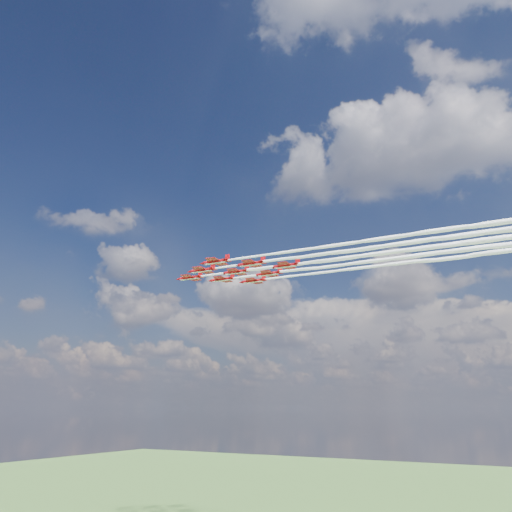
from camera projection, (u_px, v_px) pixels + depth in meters
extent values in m
cylinder|color=#A7090F|center=(190.00, 278.00, 172.94)|extent=(7.93, 1.60, 1.08)
cone|color=#A7090F|center=(178.00, 279.00, 174.96)|extent=(2.04, 1.21, 1.08)
cone|color=#A7090F|center=(201.00, 276.00, 171.05)|extent=(1.54, 1.08, 0.98)
ellipsoid|color=black|center=(185.00, 277.00, 173.88)|extent=(2.10, 1.03, 0.70)
cube|color=#A7090F|center=(191.00, 278.00, 172.73)|extent=(3.74, 9.24, 0.14)
cube|color=#A7090F|center=(200.00, 276.00, 171.33)|extent=(1.61, 3.63, 0.12)
cube|color=#A7090F|center=(200.00, 274.00, 171.51)|extent=(1.58, 0.24, 1.77)
cube|color=white|center=(190.00, 279.00, 172.80)|extent=(7.43, 1.37, 0.12)
cylinder|color=#A7090F|center=(202.00, 270.00, 163.47)|extent=(7.93, 1.60, 1.08)
cone|color=#A7090F|center=(189.00, 272.00, 165.49)|extent=(2.04, 1.21, 1.08)
cone|color=#A7090F|center=(214.00, 269.00, 161.57)|extent=(1.54, 1.08, 0.98)
ellipsoid|color=black|center=(197.00, 270.00, 164.41)|extent=(2.10, 1.03, 0.70)
cube|color=#A7090F|center=(203.00, 270.00, 163.25)|extent=(3.74, 9.24, 0.14)
cube|color=#A7090F|center=(212.00, 269.00, 161.85)|extent=(1.61, 3.63, 0.12)
cube|color=#A7090F|center=(213.00, 266.00, 162.03)|extent=(1.58, 0.24, 1.77)
cube|color=white|center=(202.00, 272.00, 163.33)|extent=(7.43, 1.37, 0.12)
cylinder|color=#A7090F|center=(222.00, 279.00, 175.07)|extent=(7.93, 1.60, 1.08)
cone|color=#A7090F|center=(210.00, 281.00, 177.09)|extent=(2.04, 1.21, 1.08)
cone|color=#A7090F|center=(234.00, 278.00, 173.18)|extent=(1.54, 1.08, 0.98)
ellipsoid|color=black|center=(217.00, 279.00, 176.01)|extent=(2.10, 1.03, 0.70)
cube|color=#A7090F|center=(223.00, 279.00, 174.86)|extent=(3.74, 9.24, 0.14)
cube|color=#A7090F|center=(232.00, 278.00, 173.46)|extent=(1.61, 3.63, 0.12)
cube|color=#A7090F|center=(232.00, 276.00, 173.64)|extent=(1.58, 0.24, 1.77)
cube|color=white|center=(222.00, 281.00, 174.93)|extent=(7.43, 1.37, 0.12)
cylinder|color=#A7090F|center=(215.00, 262.00, 153.99)|extent=(7.93, 1.60, 1.08)
cone|color=#A7090F|center=(202.00, 264.00, 156.01)|extent=(2.04, 1.21, 1.08)
cone|color=#A7090F|center=(229.00, 260.00, 152.10)|extent=(1.54, 1.08, 0.98)
ellipsoid|color=black|center=(210.00, 261.00, 154.93)|extent=(2.10, 1.03, 0.70)
cube|color=#A7090F|center=(217.00, 262.00, 153.78)|extent=(3.74, 9.24, 0.14)
cube|color=#A7090F|center=(227.00, 260.00, 152.38)|extent=(1.61, 3.63, 0.12)
cube|color=#A7090F|center=(227.00, 257.00, 152.56)|extent=(1.58, 0.24, 1.77)
cube|color=white|center=(215.00, 263.00, 153.85)|extent=(7.43, 1.37, 0.12)
cylinder|color=#A7090F|center=(236.00, 272.00, 165.60)|extent=(7.93, 1.60, 1.08)
cone|color=#A7090F|center=(223.00, 274.00, 167.62)|extent=(2.04, 1.21, 1.08)
cone|color=#A7090F|center=(248.00, 270.00, 163.70)|extent=(1.54, 1.08, 0.98)
ellipsoid|color=black|center=(230.00, 271.00, 166.54)|extent=(2.10, 1.03, 0.70)
cube|color=#A7090F|center=(237.00, 272.00, 165.38)|extent=(3.74, 9.24, 0.14)
cube|color=#A7090F|center=(246.00, 271.00, 163.98)|extent=(1.61, 3.63, 0.12)
cube|color=#A7090F|center=(247.00, 268.00, 164.16)|extent=(1.58, 0.24, 1.77)
cube|color=white|center=(236.00, 273.00, 165.45)|extent=(7.43, 1.37, 0.12)
cylinder|color=#A7090F|center=(253.00, 281.00, 177.20)|extent=(7.93, 1.60, 1.08)
cone|color=#A7090F|center=(241.00, 282.00, 179.22)|extent=(2.04, 1.21, 1.08)
cone|color=#A7090F|center=(265.00, 279.00, 175.31)|extent=(1.54, 1.08, 0.98)
ellipsoid|color=black|center=(248.00, 280.00, 178.14)|extent=(2.10, 1.03, 0.70)
cube|color=#A7090F|center=(254.00, 281.00, 176.99)|extent=(3.74, 9.24, 0.14)
cube|color=#A7090F|center=(263.00, 280.00, 175.59)|extent=(1.61, 3.63, 0.12)
cube|color=#A7090F|center=(264.00, 277.00, 175.77)|extent=(1.58, 0.24, 1.77)
cube|color=white|center=(253.00, 282.00, 177.06)|extent=(7.43, 1.37, 0.12)
cylinder|color=#A7090F|center=(251.00, 264.00, 156.12)|extent=(7.93, 1.60, 1.08)
cone|color=#A7090F|center=(237.00, 265.00, 158.14)|extent=(2.04, 1.21, 1.08)
cone|color=#A7090F|center=(264.00, 262.00, 154.23)|extent=(1.54, 1.08, 0.98)
ellipsoid|color=black|center=(245.00, 263.00, 157.06)|extent=(2.10, 1.03, 0.70)
cube|color=#A7090F|center=(252.00, 264.00, 155.91)|extent=(3.74, 9.24, 0.14)
cube|color=#A7090F|center=(262.00, 262.00, 154.51)|extent=(1.61, 3.63, 0.12)
cube|color=#A7090F|center=(263.00, 259.00, 154.69)|extent=(1.58, 0.24, 1.77)
cube|color=white|center=(251.00, 265.00, 155.98)|extent=(7.43, 1.37, 0.12)
cylinder|color=#A7090F|center=(268.00, 274.00, 167.73)|extent=(7.93, 1.60, 1.08)
cone|color=#A7090F|center=(255.00, 275.00, 169.75)|extent=(2.04, 1.21, 1.08)
cone|color=#A7090F|center=(281.00, 272.00, 165.83)|extent=(1.54, 1.08, 0.98)
ellipsoid|color=black|center=(263.00, 273.00, 168.67)|extent=(2.10, 1.03, 0.70)
cube|color=#A7090F|center=(270.00, 274.00, 167.51)|extent=(3.74, 9.24, 0.14)
cube|color=#A7090F|center=(279.00, 272.00, 166.11)|extent=(1.61, 3.63, 0.12)
cube|color=#A7090F|center=(280.00, 270.00, 166.29)|extent=(1.58, 0.24, 1.77)
cube|color=white|center=(268.00, 275.00, 167.58)|extent=(7.43, 1.37, 0.12)
cylinder|color=#A7090F|center=(286.00, 266.00, 158.25)|extent=(7.93, 1.60, 1.08)
cone|color=#A7090F|center=(271.00, 267.00, 160.27)|extent=(2.04, 1.21, 1.08)
cone|color=#A7090F|center=(299.00, 264.00, 156.36)|extent=(1.54, 1.08, 0.98)
ellipsoid|color=black|center=(280.00, 265.00, 159.19)|extent=(2.10, 1.03, 0.70)
cube|color=#A7090F|center=(287.00, 266.00, 158.04)|extent=(3.74, 9.24, 0.14)
cube|color=#A7090F|center=(297.00, 264.00, 156.64)|extent=(1.61, 3.63, 0.12)
cube|color=#A7090F|center=(298.00, 261.00, 156.82)|extent=(1.58, 0.24, 1.77)
cube|color=white|center=(286.00, 267.00, 158.11)|extent=(7.43, 1.37, 0.12)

